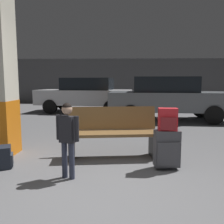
% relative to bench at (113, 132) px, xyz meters
% --- Properties ---
extents(ground_plane, '(18.00, 18.00, 0.10)m').
position_rel_bench_xyz_m(ground_plane, '(-0.15, 2.37, -0.49)').
color(ground_plane, slate).
extents(garage_back_wall, '(18.00, 0.12, 2.80)m').
position_rel_bench_xyz_m(garage_back_wall, '(-0.15, 11.23, 0.96)').
color(garage_back_wall, '#565658').
rests_on(garage_back_wall, ground_plane).
extents(bench, '(1.65, 0.70, 0.89)m').
position_rel_bench_xyz_m(bench, '(0.00, 0.00, 0.00)').
color(bench, brown).
rests_on(bench, ground_plane).
extents(suitcase, '(0.40, 0.26, 0.60)m').
position_rel_bench_xyz_m(suitcase, '(0.85, -0.59, -0.12)').
color(suitcase, '#4C4C51').
rests_on(suitcase, ground_plane).
extents(backpack_bright, '(0.29, 0.20, 0.34)m').
position_rel_bench_xyz_m(backpack_bright, '(0.85, -0.59, 0.33)').
color(backpack_bright, red).
rests_on(backpack_bright, suitcase).
extents(child, '(0.34, 0.26, 1.05)m').
position_rel_bench_xyz_m(child, '(-0.59, -0.99, 0.21)').
color(child, '#33384C').
rests_on(child, ground_plane).
extents(backpack_dark_floor, '(0.27, 0.32, 0.34)m').
position_rel_bench_xyz_m(backpack_dark_floor, '(-1.65, -0.61, -0.28)').
color(backpack_dark_floor, '#1E232D').
rests_on(backpack_dark_floor, ground_plane).
extents(parked_car_far, '(4.27, 2.16, 1.51)m').
position_rel_bench_xyz_m(parked_car_far, '(-1.40, 6.42, 0.36)').
color(parked_car_far, silver).
rests_on(parked_car_far, ground_plane).
extents(parked_car_near, '(4.22, 2.04, 1.51)m').
position_rel_bench_xyz_m(parked_car_near, '(1.79, 4.27, 0.36)').
color(parked_car_near, slate).
rests_on(parked_car_near, ground_plane).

